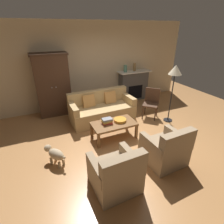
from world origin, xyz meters
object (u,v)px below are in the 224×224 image
object	(u,v)px
book_stack	(107,121)
armchair_near_left	(116,174)
couch	(102,110)
fruit_bowl	(120,120)
coffee_table	(114,125)
mantel_vase_jade	(125,69)
mantel_vase_bronze	(135,67)
floor_lamp	(175,73)
side_chair_wooden	(151,101)
fireplace	(133,85)
armchair_near_right	(166,150)
dog	(55,154)
armoire	(53,85)

from	to	relation	value
book_stack	armchair_near_left	world-z (taller)	armchair_near_left
couch	armchair_near_left	xyz separation A→B (m)	(-0.72, -2.54, -0.00)
fruit_bowl	armchair_near_left	bearing A→B (deg)	-118.93
coffee_table	mantel_vase_jade	size ratio (longest dim) A/B	4.52
mantel_vase_bronze	floor_lamp	bearing A→B (deg)	-87.65
fruit_bowl	side_chair_wooden	world-z (taller)	side_chair_wooden
fireplace	armchair_near_left	world-z (taller)	fireplace
armchair_near_right	dog	xyz separation A→B (m)	(-2.09, 0.89, -0.07)
armoire	mantel_vase_jade	xyz separation A→B (m)	(2.57, 0.06, 0.28)
couch	mantel_vase_bronze	distance (m)	2.23
coffee_table	fruit_bowl	distance (m)	0.20
armchair_near_left	dog	size ratio (longest dim) A/B	1.77
armoire	book_stack	world-z (taller)	armoire
couch	fruit_bowl	bearing A→B (deg)	-84.69
mantel_vase_bronze	fireplace	bearing A→B (deg)	90.00
armoire	armchair_near_left	xyz separation A→B (m)	(0.50, -3.53, -0.65)
fruit_bowl	side_chair_wooden	size ratio (longest dim) A/B	0.35
floor_lamp	fireplace	bearing A→B (deg)	92.32
armchair_near_right	dog	size ratio (longest dim) A/B	1.77
fireplace	fruit_bowl	xyz separation A→B (m)	(-1.63, -2.12, -0.12)
armchair_near_right	coffee_table	bearing A→B (deg)	114.13
mantel_vase_bronze	floor_lamp	size ratio (longest dim) A/B	0.17
fireplace	dog	size ratio (longest dim) A/B	2.54
book_stack	floor_lamp	distance (m)	2.28
fireplace	mantel_vase_jade	world-z (taller)	mantel_vase_jade
fruit_bowl	side_chair_wooden	bearing A→B (deg)	23.59
fireplace	floor_lamp	bearing A→B (deg)	-87.68
coffee_table	side_chair_wooden	distance (m)	1.70
armchair_near_right	side_chair_wooden	world-z (taller)	side_chair_wooden
floor_lamp	armchair_near_left	bearing A→B (deg)	-147.52
fruit_bowl	mantel_vase_jade	bearing A→B (deg)	59.33
book_stack	side_chair_wooden	bearing A→B (deg)	18.60
book_stack	mantel_vase_bronze	bearing A→B (deg)	46.48
armchair_near_left	floor_lamp	size ratio (longest dim) A/B	0.52
coffee_table	floor_lamp	xyz separation A→B (m)	(1.89, 0.15, 1.09)
side_chair_wooden	fruit_bowl	bearing A→B (deg)	-156.41
armchair_near_right	armoire	bearing A→B (deg)	117.09
armoire	fruit_bowl	bearing A→B (deg)	-57.11
mantel_vase_bronze	armchair_near_left	xyz separation A→B (m)	(-2.45, -3.59, -0.95)
mantel_vase_jade	side_chair_wooden	bearing A→B (deg)	-84.64
coffee_table	fireplace	bearing A→B (deg)	49.85
floor_lamp	side_chair_wooden	bearing A→B (deg)	123.65
coffee_table	side_chair_wooden	bearing A→B (deg)	21.84
armchair_near_left	side_chair_wooden	world-z (taller)	side_chair_wooden
armchair_near_left	fruit_bowl	bearing A→B (deg)	61.07
armoire	armchair_near_left	world-z (taller)	armoire
fruit_bowl	book_stack	distance (m)	0.35
mantel_vase_bronze	mantel_vase_jade	bearing A→B (deg)	180.00
mantel_vase_jade	couch	bearing A→B (deg)	-141.90
coffee_table	armchair_near_right	bearing A→B (deg)	-65.87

